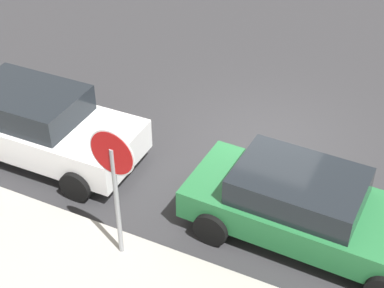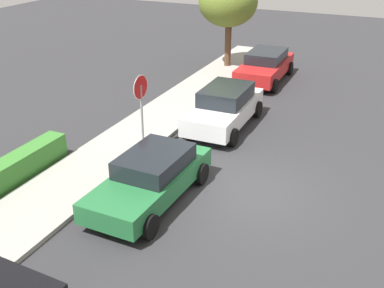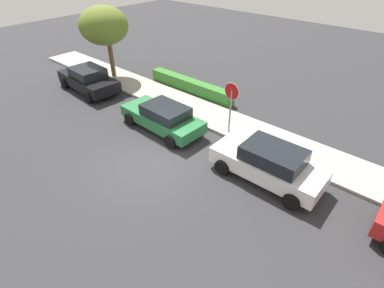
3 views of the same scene
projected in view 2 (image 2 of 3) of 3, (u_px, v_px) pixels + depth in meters
The scene contains 7 objects.
ground_plane at pixel (248, 191), 13.93m from camera, with size 60.00×60.00×0.00m, color #2D2D30.
sidewalk_curb at pixel (106, 157), 15.72m from camera, with size 32.00×2.30×0.14m, color #9E9B93.
stop_sign at pixel (141, 99), 15.62m from camera, with size 0.81×0.08×2.64m.
parked_car_green at pixel (151, 177), 13.21m from camera, with size 4.45×2.05×1.35m.
parked_car_white at pixel (225, 107), 17.94m from camera, with size 4.37×2.01×1.51m.
parked_car_red at pixel (265, 66), 23.12m from camera, with size 4.54×2.06×1.43m.
street_tree_mid_block at pixel (228, 2), 24.07m from camera, with size 2.98×2.98×4.66m.
Camera 2 is at (-11.62, -3.53, 7.13)m, focal length 45.00 mm.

